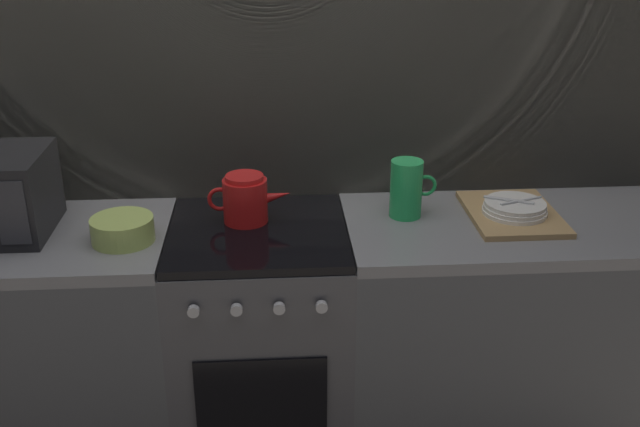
{
  "coord_description": "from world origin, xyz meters",
  "views": [
    {
      "loc": [
        0.05,
        -2.27,
        1.92
      ],
      "look_at": [
        0.21,
        0.0,
        0.95
      ],
      "focal_mm": 41.91,
      "sensor_mm": 36.0,
      "label": 1
    }
  ],
  "objects_px": {
    "mixing_bowl": "(123,230)",
    "kettle": "(246,199)",
    "pitcher": "(407,189)",
    "dish_pile": "(513,211)",
    "stove_unit": "(262,344)"
  },
  "relations": [
    {
      "from": "dish_pile",
      "to": "mixing_bowl",
      "type": "bearing_deg",
      "value": -175.53
    },
    {
      "from": "stove_unit",
      "to": "pitcher",
      "type": "distance_m",
      "value": 0.75
    },
    {
      "from": "stove_unit",
      "to": "mixing_bowl",
      "type": "relative_size",
      "value": 4.5
    },
    {
      "from": "pitcher",
      "to": "dish_pile",
      "type": "distance_m",
      "value": 0.38
    },
    {
      "from": "mixing_bowl",
      "to": "pitcher",
      "type": "distance_m",
      "value": 0.95
    },
    {
      "from": "stove_unit",
      "to": "dish_pile",
      "type": "relative_size",
      "value": 2.25
    },
    {
      "from": "mixing_bowl",
      "to": "pitcher",
      "type": "xyz_separation_m",
      "value": [
        0.94,
        0.14,
        0.06
      ]
    },
    {
      "from": "mixing_bowl",
      "to": "dish_pile",
      "type": "height_order",
      "value": "mixing_bowl"
    },
    {
      "from": "mixing_bowl",
      "to": "kettle",
      "type": "bearing_deg",
      "value": 18.79
    },
    {
      "from": "kettle",
      "to": "mixing_bowl",
      "type": "bearing_deg",
      "value": -161.21
    },
    {
      "from": "mixing_bowl",
      "to": "stove_unit",
      "type": "bearing_deg",
      "value": 8.31
    },
    {
      "from": "stove_unit",
      "to": "pitcher",
      "type": "relative_size",
      "value": 4.5
    },
    {
      "from": "kettle",
      "to": "dish_pile",
      "type": "xyz_separation_m",
      "value": [
        0.91,
        -0.03,
        -0.06
      ]
    },
    {
      "from": "kettle",
      "to": "pitcher",
      "type": "bearing_deg",
      "value": 0.91
    },
    {
      "from": "mixing_bowl",
      "to": "pitcher",
      "type": "bearing_deg",
      "value": 8.57
    }
  ]
}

